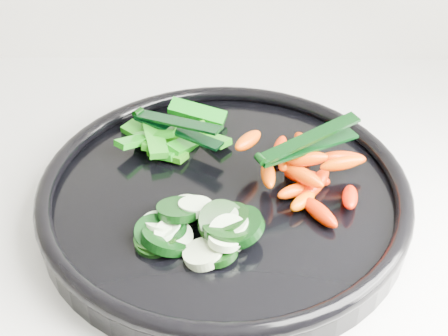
{
  "coord_description": "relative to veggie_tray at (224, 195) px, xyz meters",
  "views": [
    {
      "loc": [
        0.08,
        1.19,
        1.36
      ],
      "look_at": [
        0.08,
        1.67,
        0.99
      ],
      "focal_mm": 50.0,
      "sensor_mm": 36.0,
      "label": 1
    }
  ],
  "objects": [
    {
      "name": "carrot_pile",
      "position": [
        0.08,
        0.01,
        0.02
      ],
      "size": [
        0.14,
        0.16,
        0.05
      ],
      "color": "#F44900",
      "rests_on": "veggie_tray"
    },
    {
      "name": "pepper_pile",
      "position": [
        -0.06,
        0.08,
        0.01
      ],
      "size": [
        0.13,
        0.1,
        0.04
      ],
      "color": "#0A6F0B",
      "rests_on": "veggie_tray"
    },
    {
      "name": "tong_carrot",
      "position": [
        0.08,
        0.01,
        0.05
      ],
      "size": [
        0.11,
        0.07,
        0.02
      ],
      "color": "black",
      "rests_on": "carrot_pile"
    },
    {
      "name": "tong_pepper",
      "position": [
        -0.05,
        0.08,
        0.03
      ],
      "size": [
        0.1,
        0.07,
        0.02
      ],
      "color": "black",
      "rests_on": "pepper_pile"
    },
    {
      "name": "cucumber_pile",
      "position": [
        -0.03,
        -0.06,
        0.01
      ],
      "size": [
        0.13,
        0.11,
        0.04
      ],
      "color": "black",
      "rests_on": "veggie_tray"
    },
    {
      "name": "veggie_tray",
      "position": [
        0.0,
        0.0,
        0.0
      ],
      "size": [
        0.42,
        0.42,
        0.04
      ],
      "color": "black",
      "rests_on": "counter"
    }
  ]
}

